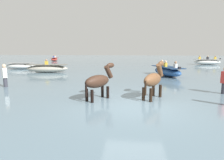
% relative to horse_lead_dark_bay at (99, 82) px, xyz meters
% --- Properties ---
extents(ground_plane, '(120.00, 120.00, 0.00)m').
position_rel_horse_lead_dark_bay_xyz_m(ground_plane, '(1.48, -0.62, -1.09)').
color(ground_plane, '#84755B').
extents(water_surface, '(90.00, 90.00, 0.37)m').
position_rel_horse_lead_dark_bay_xyz_m(water_surface, '(1.48, 9.38, -0.90)').
color(water_surface, slate).
rests_on(water_surface, ground).
extents(horse_lead_dark_bay, '(1.21, 1.55, 1.84)m').
position_rel_horse_lead_dark_bay_xyz_m(horse_lead_dark_bay, '(0.00, 0.00, 0.00)').
color(horse_lead_dark_bay, '#382319').
rests_on(horse_lead_dark_bay, ground).
extents(horse_trailing_bay, '(1.16, 1.65, 1.90)m').
position_rel_horse_lead_dark_bay_xyz_m(horse_trailing_bay, '(2.23, 0.39, 0.04)').
color(horse_trailing_bay, brown).
rests_on(horse_trailing_bay, ground).
extents(boat_far_offshore, '(3.74, 1.53, 1.17)m').
position_rel_horse_lead_dark_bay_xyz_m(boat_far_offshore, '(-6.13, 8.71, -0.37)').
color(boat_far_offshore, '#B2AD9E').
rests_on(boat_far_offshore, water_surface).
extents(boat_mid_channel, '(3.11, 1.25, 0.62)m').
position_rel_horse_lead_dark_bay_xyz_m(boat_mid_channel, '(-10.10, 11.25, -0.41)').
color(boat_mid_channel, silver).
rests_on(boat_mid_channel, water_surface).
extents(boat_far_inshore, '(2.26, 3.53, 1.19)m').
position_rel_horse_lead_dark_bay_xyz_m(boat_far_inshore, '(4.05, 7.41, -0.35)').
color(boat_far_inshore, '#28518E').
rests_on(boat_far_inshore, water_surface).
extents(boat_distant_east, '(3.40, 1.26, 1.18)m').
position_rel_horse_lead_dark_bay_xyz_m(boat_distant_east, '(11.26, 19.01, -0.35)').
color(boat_distant_east, silver).
rests_on(boat_distant_east, water_surface).
extents(boat_mid_outer, '(1.23, 2.68, 1.01)m').
position_rel_horse_lead_dark_bay_xyz_m(boat_mid_outer, '(-12.06, 24.78, -0.44)').
color(boat_mid_outer, '#BC382D').
rests_on(boat_mid_outer, water_surface).
extents(person_wading_mid, '(0.38, 0.35, 1.63)m').
position_rel_horse_lead_dark_bay_xyz_m(person_wading_mid, '(5.58, 1.57, -0.22)').
color(person_wading_mid, '#383842').
rests_on(person_wading_mid, ground).
extents(person_wading_close, '(0.36, 0.37, 1.63)m').
position_rel_horse_lead_dark_bay_xyz_m(person_wading_close, '(-5.50, 2.06, -0.22)').
color(person_wading_close, '#383842').
rests_on(person_wading_close, ground).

